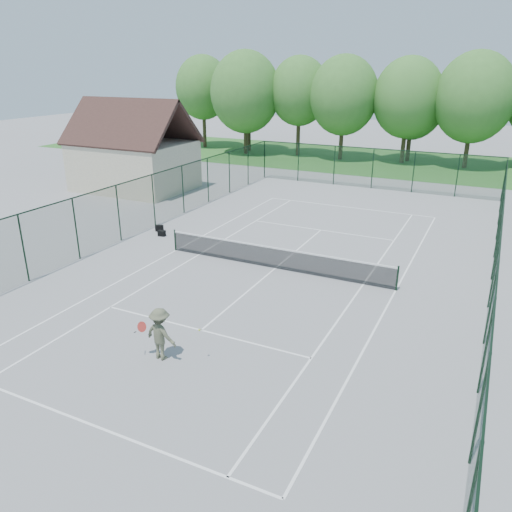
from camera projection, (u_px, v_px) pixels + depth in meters
name	position (u px, v px, depth m)	size (l,w,h in m)	color
ground	(275.00, 268.00, 22.95)	(140.00, 140.00, 0.00)	gray
grass_far	(401.00, 163.00, 48.13)	(80.00, 16.00, 0.01)	#316E28
court_lines	(275.00, 268.00, 22.95)	(11.05, 23.85, 0.01)	white
tennis_net	(275.00, 257.00, 22.74)	(11.08, 0.08, 1.10)	black
fence_enclosure	(276.00, 236.00, 22.39)	(18.05, 36.05, 3.02)	#183821
utility_building	(133.00, 147.00, 36.80)	(8.60, 6.27, 6.63)	beige
tree_line_far	(408.00, 98.00, 46.00)	(39.40, 6.40, 9.70)	#423521
sports_bag_a	(159.00, 228.00, 28.11)	(0.43, 0.26, 0.34)	black
sports_bag_b	(162.00, 233.00, 27.29)	(0.40, 0.24, 0.31)	black
tennis_player	(160.00, 334.00, 15.61)	(2.10, 0.90, 1.73)	#565841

